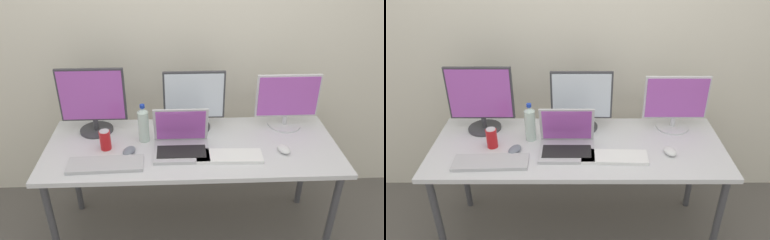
# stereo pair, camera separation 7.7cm
# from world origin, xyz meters

# --- Properties ---
(ground_plane) EXTENTS (16.00, 16.00, 0.00)m
(ground_plane) POSITION_xyz_m (0.00, 0.00, 0.00)
(ground_plane) COLOR #5B5651
(wall_back) EXTENTS (7.00, 0.08, 2.60)m
(wall_back) POSITION_xyz_m (0.00, 0.59, 1.30)
(wall_back) COLOR silver
(wall_back) RESTS_ON ground
(work_desk) EXTENTS (1.81, 0.68, 0.74)m
(work_desk) POSITION_xyz_m (0.00, 0.00, 0.68)
(work_desk) COLOR #424247
(work_desk) RESTS_ON ground
(monitor_left) EXTENTS (0.42, 0.22, 0.44)m
(monitor_left) POSITION_xyz_m (-0.62, 0.20, 0.97)
(monitor_left) COLOR #38383D
(monitor_left) RESTS_ON work_desk
(monitor_center) EXTENTS (0.40, 0.22, 0.40)m
(monitor_center) POSITION_xyz_m (0.02, 0.22, 0.94)
(monitor_center) COLOR #38383D
(monitor_center) RESTS_ON work_desk
(monitor_right) EXTENTS (0.41, 0.22, 0.37)m
(monitor_right) POSITION_xyz_m (0.63, 0.22, 0.92)
(monitor_right) COLOR silver
(monitor_right) RESTS_ON work_desk
(laptop_silver) EXTENTS (0.33, 0.25, 0.26)m
(laptop_silver) POSITION_xyz_m (-0.07, -0.05, 0.80)
(laptop_silver) COLOR #B7B7BC
(laptop_silver) RESTS_ON work_desk
(keyboard_main) EXTENTS (0.44, 0.16, 0.02)m
(keyboard_main) POSITION_xyz_m (-0.50, -0.19, 0.75)
(keyboard_main) COLOR #B2B2B7
(keyboard_main) RESTS_ON work_desk
(keyboard_aux) EXTENTS (0.39, 0.15, 0.02)m
(keyboard_aux) POSITION_xyz_m (0.21, -0.14, 0.75)
(keyboard_aux) COLOR white
(keyboard_aux) RESTS_ON work_desk
(mouse_by_keyboard) EXTENTS (0.09, 0.12, 0.04)m
(mouse_by_keyboard) POSITION_xyz_m (0.55, -0.09, 0.76)
(mouse_by_keyboard) COLOR silver
(mouse_by_keyboard) RESTS_ON work_desk
(mouse_by_laptop) EXTENTS (0.10, 0.12, 0.03)m
(mouse_by_laptop) POSITION_xyz_m (-0.38, -0.07, 0.76)
(mouse_by_laptop) COLOR slate
(mouse_by_laptop) RESTS_ON work_desk
(water_bottle) EXTENTS (0.07, 0.07, 0.25)m
(water_bottle) POSITION_xyz_m (-0.30, 0.07, 0.86)
(water_bottle) COLOR silver
(water_bottle) RESTS_ON work_desk
(soda_can_near_keyboard) EXTENTS (0.07, 0.07, 0.13)m
(soda_can_near_keyboard) POSITION_xyz_m (-0.53, -0.01, 0.80)
(soda_can_near_keyboard) COLOR red
(soda_can_near_keyboard) RESTS_ON work_desk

